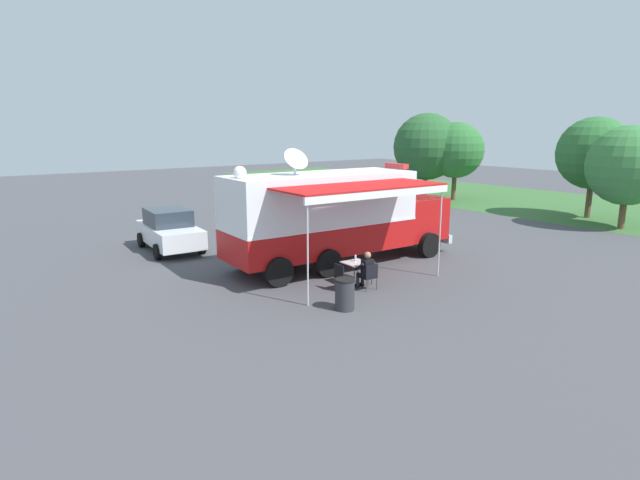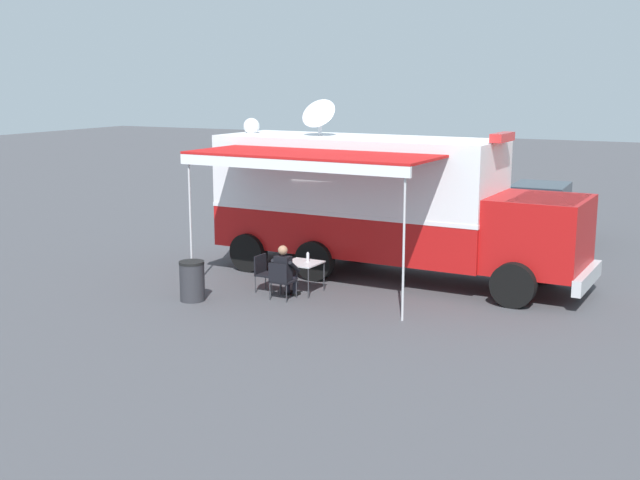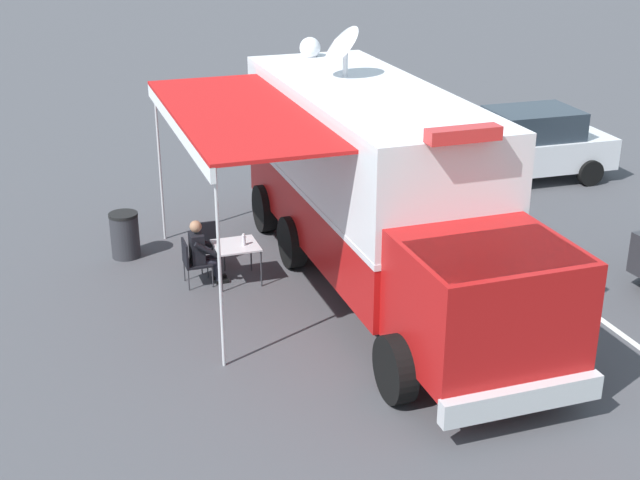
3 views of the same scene
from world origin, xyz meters
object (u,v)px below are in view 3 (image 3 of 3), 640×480
at_px(seated_responder, 202,251).
at_px(car_far_corner, 527,145).
at_px(folding_chair_beside_table, 209,241).
at_px(folding_table, 236,248).
at_px(water_bottle, 244,240).
at_px(folding_chair_at_table, 192,259).
at_px(command_truck, 378,184).
at_px(trash_bin, 125,235).

height_order(seated_responder, car_far_corner, car_far_corner).
bearing_deg(folding_chair_beside_table, folding_table, 109.53).
bearing_deg(folding_table, water_bottle, 150.36).
distance_m(folding_table, folding_chair_at_table, 0.83).
distance_m(folding_chair_beside_table, car_far_corner, 9.02).
relative_size(command_truck, car_far_corner, 2.22).
height_order(folding_chair_beside_table, seated_responder, seated_responder).
bearing_deg(car_far_corner, command_truck, 35.40).
distance_m(command_truck, car_far_corner, 7.49).
relative_size(folding_table, trash_bin, 0.92).
distance_m(command_truck, trash_bin, 5.25).
bearing_deg(trash_bin, folding_chair_beside_table, 143.38).
relative_size(water_bottle, car_far_corner, 0.05).
height_order(folding_table, car_far_corner, car_far_corner).
bearing_deg(car_far_corner, folding_chair_at_table, 18.67).
height_order(water_bottle, seated_responder, seated_responder).
xyz_separation_m(folding_table, folding_chair_at_table, (0.80, -0.13, -0.16)).
bearing_deg(folding_table, folding_chair_at_table, -9.57).
bearing_deg(water_bottle, car_far_corner, -158.14).
bearing_deg(seated_responder, folding_chair_beside_table, -113.18).
bearing_deg(seated_responder, trash_bin, -57.96).
bearing_deg(command_truck, folding_table, -24.22).
bearing_deg(car_far_corner, seated_responder, 19.08).
xyz_separation_m(folding_table, car_far_corner, (-8.39, -3.24, 0.21)).
relative_size(folding_chair_at_table, car_far_corner, 0.20).
distance_m(folding_chair_at_table, car_far_corner, 9.71).
bearing_deg(car_far_corner, folding_table, 21.11).
bearing_deg(trash_bin, car_far_corner, -172.50).
bearing_deg(trash_bin, folding_table, 132.12).
xyz_separation_m(command_truck, seated_responder, (2.96, -1.18, -1.29)).
distance_m(folding_table, trash_bin, 2.58).
bearing_deg(seated_responder, folding_table, 168.27).
height_order(command_truck, trash_bin, command_truck).
xyz_separation_m(folding_chair_at_table, folding_chair_beside_table, (-0.50, -0.71, 0.00)).
relative_size(folding_chair_beside_table, car_far_corner, 0.20).
bearing_deg(seated_responder, car_far_corner, -160.92).
bearing_deg(car_far_corner, folding_chair_beside_table, 15.37).
distance_m(command_truck, seated_responder, 3.44).
height_order(folding_table, folding_chair_at_table, folding_chair_at_table).
height_order(folding_table, trash_bin, trash_bin).
bearing_deg(folding_chair_at_table, car_far_corner, -161.33).
relative_size(folding_chair_at_table, trash_bin, 0.96).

